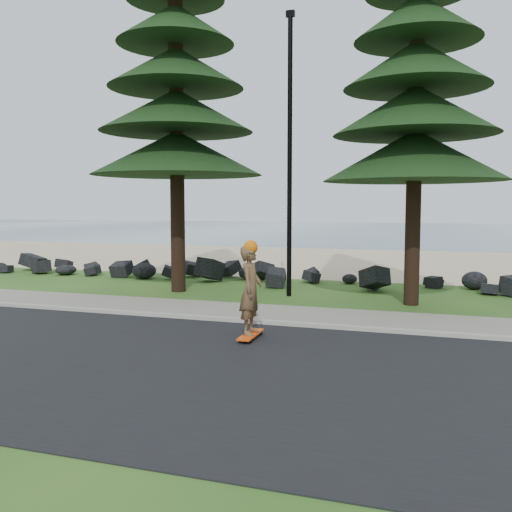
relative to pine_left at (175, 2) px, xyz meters
The scene contains 10 objects.
ground 9.84m from the pine_left, 40.60° to the right, with size 160.00×160.00×0.00m, color #29541A.
road 11.99m from the pine_left, 64.98° to the right, with size 160.00×7.00×0.02m, color black.
kerb 10.10m from the pine_left, 48.09° to the right, with size 160.00×0.20×0.10m, color #A19E90.
sidewalk 9.74m from the pine_left, 38.66° to the right, with size 160.00×2.00×0.08m, color gray.
beach_sand 14.83m from the pine_left, 73.07° to the left, with size 160.00×15.00×0.01m, color tan.
ocean 48.90m from the pine_left, 85.83° to the left, with size 160.00×58.00×0.01m, color #355566.
seawall_boulders 9.72m from the pine_left, 36.61° to the left, with size 60.00×2.40×1.10m, color black, non-canonical shape.
pine_left is the anchor object (origin of this frame).
lamp_post 5.75m from the pine_left, ahead, with size 0.25×0.14×8.14m.
skateboarder 10.30m from the pine_left, 51.67° to the right, with size 0.44×1.06×1.95m.
Camera 1 is at (4.38, -12.85, 2.64)m, focal length 40.00 mm.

